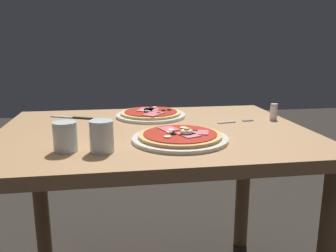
{
  "coord_description": "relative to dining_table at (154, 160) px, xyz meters",
  "views": [
    {
      "loc": [
        -0.14,
        -1.26,
        1.06
      ],
      "look_at": [
        0.04,
        -0.08,
        0.78
      ],
      "focal_mm": 37.56,
      "sensor_mm": 36.0,
      "label": 1
    }
  ],
  "objects": [
    {
      "name": "pizza_foreground",
      "position": [
        0.07,
        -0.17,
        0.13
      ],
      "size": [
        0.32,
        0.32,
        0.05
      ],
      "color": "silver",
      "rests_on": "dining_table"
    },
    {
      "name": "water_glass_far",
      "position": [
        -0.29,
        -0.23,
        0.16
      ],
      "size": [
        0.07,
        0.07,
        0.09
      ],
      "color": "silver",
      "rests_on": "dining_table"
    },
    {
      "name": "dining_table",
      "position": [
        0.0,
        0.0,
        0.0
      ],
      "size": [
        1.13,
        0.85,
        0.75
      ],
      "color": "#9E754C",
      "rests_on": "ground"
    },
    {
      "name": "water_glass_near",
      "position": [
        -0.18,
        -0.25,
        0.16
      ],
      "size": [
        0.07,
        0.07,
        0.09
      ],
      "color": "silver",
      "rests_on": "dining_table"
    },
    {
      "name": "fork",
      "position": [
        0.33,
        0.06,
        0.12
      ],
      "size": [
        0.16,
        0.04,
        0.0
      ],
      "color": "silver",
      "rests_on": "dining_table"
    },
    {
      "name": "salt_shaker",
      "position": [
        0.51,
        0.09,
        0.15
      ],
      "size": [
        0.03,
        0.03,
        0.07
      ],
      "color": "white",
      "rests_on": "dining_table"
    },
    {
      "name": "pizza_across_left",
      "position": [
        0.01,
        0.22,
        0.13
      ],
      "size": [
        0.3,
        0.3,
        0.03
      ],
      "color": "white",
      "rests_on": "dining_table"
    },
    {
      "name": "knife",
      "position": [
        -0.31,
        0.24,
        0.12
      ],
      "size": [
        0.18,
        0.1,
        0.01
      ],
      "color": "silver",
      "rests_on": "dining_table"
    }
  ]
}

